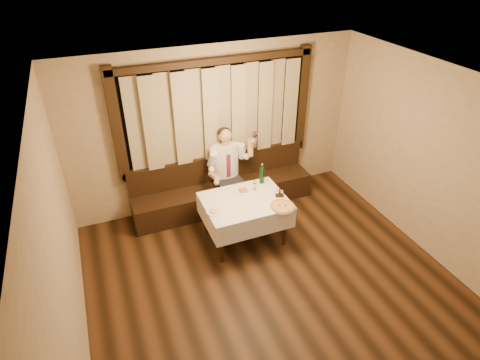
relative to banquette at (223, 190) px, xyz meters
name	(u,v)px	position (x,y,z in m)	size (l,w,h in m)	color
room	(267,182)	(0.00, -1.75, 1.19)	(5.01, 6.01, 2.81)	black
banquette	(223,190)	(0.00, 0.00, 0.00)	(3.20, 0.61, 0.94)	black
dining_table	(245,206)	(0.00, -1.02, 0.34)	(1.27, 0.97, 0.76)	black
pizza	(282,206)	(0.44, -1.40, 0.46)	(0.38, 0.38, 0.04)	white
pasta_red	(243,189)	(0.07, -0.79, 0.48)	(0.24, 0.24, 0.08)	white
pasta_cream	(214,210)	(-0.53, -1.14, 0.48)	(0.24, 0.24, 0.08)	white
green_bottle	(262,175)	(0.44, -0.67, 0.60)	(0.08, 0.08, 0.35)	#104D1C
table_wine_glass	(255,183)	(0.26, -0.81, 0.57)	(0.06, 0.06, 0.17)	white
cruet_caddy	(279,194)	(0.53, -1.13, 0.49)	(0.14, 0.11, 0.14)	black
seated_man	(228,165)	(0.07, -0.09, 0.55)	(0.85, 0.63, 1.50)	black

